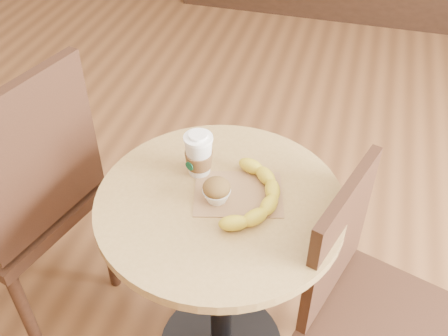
# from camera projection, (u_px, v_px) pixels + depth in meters

# --- Properties ---
(cafe_table) EXTENTS (0.68, 0.68, 0.75)m
(cafe_table) POSITION_uv_depth(u_px,v_px,m) (220.00, 253.00, 1.56)
(cafe_table) COLOR black
(cafe_table) RESTS_ON ground
(chair_left) EXTENTS (0.56, 0.56, 1.05)m
(chair_left) POSITION_uv_depth(u_px,v_px,m) (22.00, 200.00, 1.67)
(chair_left) COLOR #351E12
(chair_left) RESTS_ON ground
(chair_right) EXTENTS (0.48, 0.48, 0.88)m
(chair_right) POSITION_uv_depth(u_px,v_px,m) (365.00, 302.00, 1.48)
(chair_right) COLOR #351E12
(chair_right) RESTS_ON ground
(kraft_bag) EXTENTS (0.28, 0.23, 0.00)m
(kraft_bag) POSITION_uv_depth(u_px,v_px,m) (238.00, 194.00, 1.43)
(kraft_bag) COLOR #956E48
(kraft_bag) RESTS_ON cafe_table
(coffee_cup) EXTENTS (0.08, 0.08, 0.14)m
(coffee_cup) POSITION_uv_depth(u_px,v_px,m) (199.00, 156.00, 1.46)
(coffee_cup) COLOR silver
(coffee_cup) RESTS_ON cafe_table
(muffin) EXTENTS (0.08, 0.08, 0.07)m
(muffin) POSITION_uv_depth(u_px,v_px,m) (217.00, 191.00, 1.39)
(muffin) COLOR white
(muffin) RESTS_ON kraft_bag
(banana) EXTENTS (0.17, 0.31, 0.04)m
(banana) POSITION_uv_depth(u_px,v_px,m) (256.00, 195.00, 1.39)
(banana) COLOR gold
(banana) RESTS_ON kraft_bag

